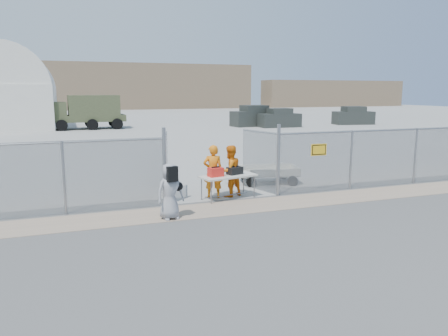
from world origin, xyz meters
name	(u,v)px	position (x,y,z in m)	size (l,w,h in m)	color
ground	(247,216)	(0.00, 0.00, 0.00)	(160.00, 160.00, 0.00)	#494949
tarmac_inside	(109,122)	(0.00, 42.00, 0.01)	(160.00, 80.00, 0.01)	#989792
dirt_strip	(235,207)	(0.00, 1.00, 0.01)	(44.00, 1.60, 0.01)	tan
distant_hills	(117,86)	(5.00, 78.00, 4.50)	(140.00, 6.00, 9.00)	#7F684F
chain_link_fence	(224,168)	(0.00, 2.00, 1.10)	(40.00, 0.20, 2.20)	gray
quonset_hangar	(12,87)	(-10.00, 40.00, 4.00)	(9.00, 18.00, 8.00)	silver
folding_table	(228,187)	(0.20, 2.13, 0.41)	(1.92, 0.80, 0.82)	beige
orange_bag	(216,172)	(-0.27, 2.08, 0.97)	(0.47, 0.32, 0.30)	red
black_duffel	(235,171)	(0.47, 2.22, 0.94)	(0.52, 0.31, 0.25)	black
security_worker_left	(213,172)	(-0.23, 2.45, 0.92)	(0.67, 0.44, 1.83)	orange
security_worker_right	(230,171)	(0.38, 2.45, 0.89)	(0.87, 0.68, 1.79)	orange
visitor	(170,191)	(-2.18, 0.48, 0.81)	(0.79, 0.51, 1.61)	gray
utility_trailer	(268,174)	(2.58, 3.97, 0.36)	(2.96, 1.53, 0.72)	beige
military_truck	(89,112)	(-2.77, 32.48, 1.61)	(6.75, 2.49, 3.22)	#484E30
parked_vehicle_near	(279,118)	(15.41, 28.18, 0.93)	(4.11, 1.86, 1.86)	#2C302D
parked_vehicle_mid	(254,116)	(13.53, 30.26, 1.06)	(4.67, 2.11, 2.11)	#2C302D
parked_vehicle_far	(353,116)	(24.73, 28.85, 0.96)	(4.23, 1.91, 1.91)	#2C302D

